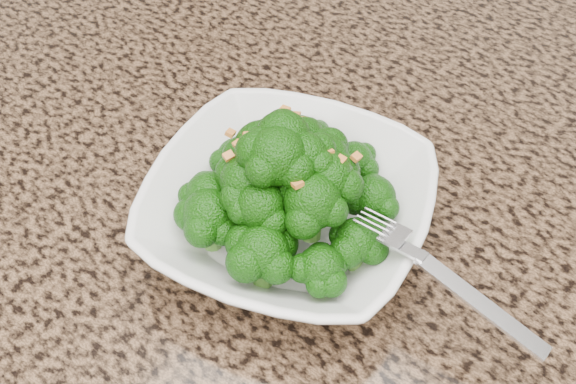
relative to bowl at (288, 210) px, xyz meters
The scene contains 5 objects.
granite_counter 0.06m from the bowl, 22.40° to the right, with size 1.64×1.04×0.03m, color brown.
bowl is the anchor object (origin of this frame).
broccoli_pile 0.07m from the bowl, behind, with size 0.20×0.20×0.08m, color #134E08, non-canonical shape.
garlic_topping 0.11m from the bowl, behind, with size 0.12×0.12×0.01m, color orange, non-canonical shape.
fork 0.12m from the bowl, ahead, with size 0.18×0.03×0.01m, color silver, non-canonical shape.
Camera 1 is at (0.20, 0.02, 1.38)m, focal length 45.00 mm.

